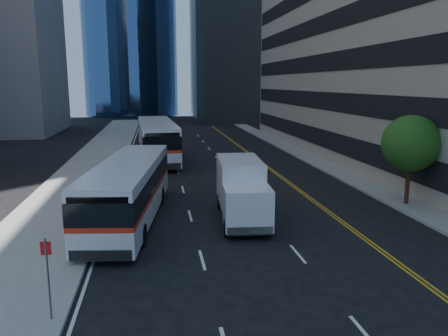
# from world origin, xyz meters

# --- Properties ---
(ground) EXTENTS (160.00, 160.00, 0.00)m
(ground) POSITION_xyz_m (0.00, 0.00, 0.00)
(ground) COLOR black
(ground) RESTS_ON ground
(sidewalk_west) EXTENTS (5.00, 90.00, 0.15)m
(sidewalk_west) POSITION_xyz_m (-10.50, 25.00, 0.07)
(sidewalk_west) COLOR gray
(sidewalk_west) RESTS_ON ground
(sidewalk_east) EXTENTS (2.00, 90.00, 0.15)m
(sidewalk_east) POSITION_xyz_m (9.00, 25.00, 0.07)
(sidewalk_east) COLOR gray
(sidewalk_east) RESTS_ON ground
(street_tree) EXTENTS (3.20, 3.20, 5.10)m
(street_tree) POSITION_xyz_m (9.00, 8.00, 3.64)
(street_tree) COLOR #332114
(street_tree) RESTS_ON sidewalk_east
(bus_front) EXTENTS (4.21, 12.27, 3.10)m
(bus_front) POSITION_xyz_m (-6.60, 7.64, 1.69)
(bus_front) COLOR silver
(bus_front) RESTS_ON ground
(bus_rear) EXTENTS (3.74, 13.87, 3.54)m
(bus_rear) POSITION_xyz_m (-5.08, 25.84, 1.93)
(bus_rear) COLOR silver
(bus_rear) RESTS_ON ground
(box_truck) EXTENTS (2.65, 6.49, 3.04)m
(box_truck) POSITION_xyz_m (-0.92, 6.93, 1.60)
(box_truck) COLOR white
(box_truck) RESTS_ON ground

